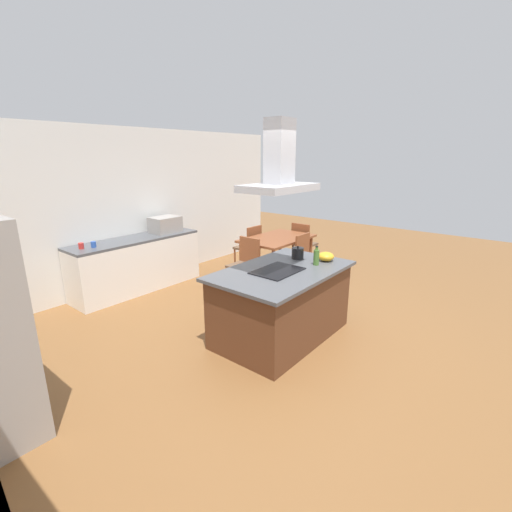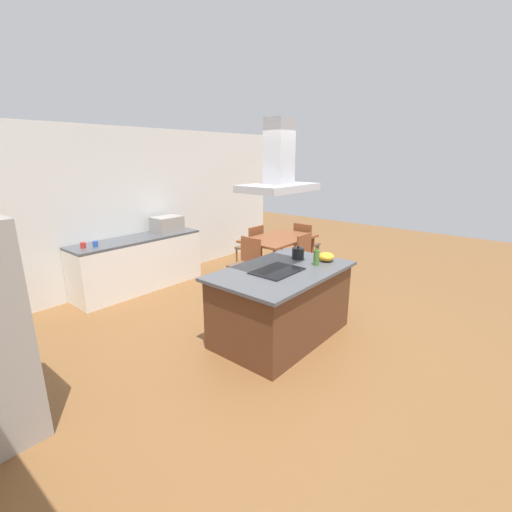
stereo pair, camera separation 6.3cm
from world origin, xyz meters
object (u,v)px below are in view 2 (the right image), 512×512
coffee_mug_red (83,245)px  chair_facing_back_wall (252,244)px  countertop_microwave (167,224)px  dining_table (279,242)px  cooktop (277,271)px  mixing_bowl (326,257)px  olive_oil_bottle (316,257)px  coffee_mug_blue (95,244)px  range_hood (279,168)px  chair_at_left_end (247,260)px  chair_facing_island (309,256)px  tea_kettle (298,253)px  chair_at_right_end (305,241)px

coffee_mug_red → chair_facing_back_wall: coffee_mug_red is taller
countertop_microwave → dining_table: 2.08m
cooktop → mixing_bowl: mixing_bowl is taller
mixing_bowl → olive_oil_bottle: bearing=178.1°
dining_table → chair_facing_back_wall: chair_facing_back_wall is taller
coffee_mug_blue → range_hood: 3.16m
mixing_bowl → chair_at_left_end: (0.34, 1.69, -0.45)m
cooktop → chair_at_left_end: (1.09, 1.45, -0.40)m
coffee_mug_blue → chair_facing_island: bearing=-35.8°
coffee_mug_red → chair_facing_island: size_ratio=0.10×
olive_oil_bottle → mixing_bowl: size_ratio=1.16×
tea_kettle → olive_oil_bottle: 0.35m
coffee_mug_red → coffee_mug_blue: 0.17m
mixing_bowl → chair_facing_island: size_ratio=0.24×
coffee_mug_red → chair_facing_island: 3.68m
cooktop → dining_table: size_ratio=0.43×
chair_facing_island → cooktop: bearing=-158.6°
chair_facing_island → tea_kettle: bearing=-154.1°
dining_table → chair_facing_back_wall: size_ratio=1.57×
tea_kettle → mixing_bowl: size_ratio=0.99×
dining_table → chair_facing_island: (0.00, -0.67, -0.16)m
countertop_microwave → range_hood: bearing=-100.7°
tea_kettle → chair_at_right_end: size_ratio=0.24×
cooktop → range_hood: (-0.00, 0.00, 1.20)m
olive_oil_bottle → chair_facing_island: bearing=34.3°
tea_kettle → chair_facing_back_wall: 2.49m
coffee_mug_red → chair_at_left_end: bearing=-34.6°
olive_oil_bottle → coffee_mug_blue: (-1.34, 3.05, -0.06)m
coffee_mug_blue → cooktop: bearing=-73.8°
cooktop → chair_at_right_end: 3.29m
countertop_microwave → chair_facing_island: (1.47, -2.09, -0.53)m
coffee_mug_red → chair_at_left_end: coffee_mug_red is taller
mixing_bowl → coffee_mug_red: bearing=119.2°
chair_at_right_end → tea_kettle: bearing=-149.8°
olive_oil_bottle → chair_facing_back_wall: size_ratio=0.28×
olive_oil_bottle → dining_table: olive_oil_bottle is taller
tea_kettle → countertop_microwave: (-0.07, 2.77, 0.06)m
coffee_mug_red → coffee_mug_blue: same height
dining_table → chair_at_right_end: size_ratio=1.57×
coffee_mug_blue → mixing_bowl: bearing=-62.7°
range_hood → chair_at_right_end: bearing=26.4°
chair_facing_island → chair_at_left_end: bearing=144.0°
cooktop → olive_oil_bottle: bearing=-23.7°
countertop_microwave → coffee_mug_red: (-1.53, 0.00, -0.09)m
mixing_bowl → dining_table: 2.12m
coffee_mug_red → coffee_mug_blue: bearing=-19.9°
mixing_bowl → coffee_mug_red: 3.57m
coffee_mug_blue → chair_facing_back_wall: size_ratio=0.10×
cooktop → coffee_mug_blue: size_ratio=6.67×
cooktop → chair_at_left_end: 1.86m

